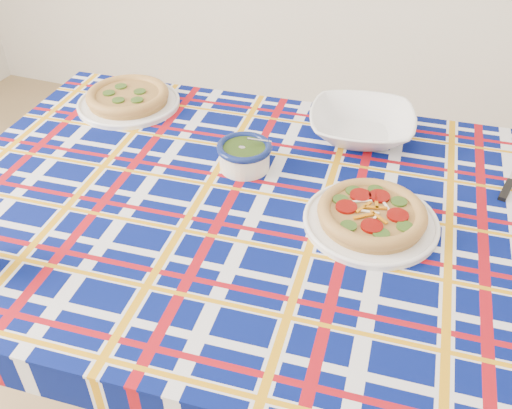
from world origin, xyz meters
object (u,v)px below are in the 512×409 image
at_px(dining_table, 288,237).
at_px(main_focaccia_plate, 372,214).
at_px(pesto_bowl, 244,154).
at_px(serving_bowl, 362,125).

xyz_separation_m(dining_table, main_focaccia_plate, (0.17, 0.01, 0.10)).
distance_m(dining_table, main_focaccia_plate, 0.20).
xyz_separation_m(main_focaccia_plate, pesto_bowl, (-0.31, 0.10, 0.01)).
bearing_deg(main_focaccia_plate, serving_bowl, 105.17).
distance_m(pesto_bowl, serving_bowl, 0.32).
distance_m(main_focaccia_plate, serving_bowl, 0.35).
bearing_deg(dining_table, pesto_bowl, 137.04).
height_order(dining_table, main_focaccia_plate, main_focaccia_plate).
bearing_deg(pesto_bowl, dining_table, -38.96).
xyz_separation_m(main_focaccia_plate, serving_bowl, (-0.09, 0.33, 0.00)).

